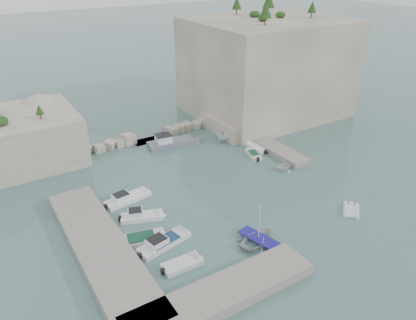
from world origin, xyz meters
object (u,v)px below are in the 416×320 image
motorboat_c (141,241)px  tender_east_b (253,156)px  work_boat (173,145)px  inflatable_dinghy (351,212)px  motorboat_a (128,200)px  tender_east_d (229,139)px  tender_east_c (255,148)px  motorboat_e (182,266)px  motorboat_b (142,219)px  rowboat (258,241)px  tender_east_a (283,170)px  motorboat_d (164,245)px

motorboat_c → tender_east_b: bearing=36.7°
work_boat → inflatable_dinghy: bearing=-65.4°
motorboat_a → inflatable_dinghy: motorboat_a is taller
tender_east_d → tender_east_c: bearing=-170.3°
inflatable_dinghy → work_boat: (-9.24, 27.59, 0.00)m
tender_east_d → motorboat_e: bearing=130.2°
motorboat_b → motorboat_e: size_ratio=1.22×
rowboat → tender_east_b: 20.21m
motorboat_a → work_boat: size_ratio=0.71×
tender_east_c → tender_east_b: bearing=134.1°
motorboat_b → tender_east_a: bearing=21.7°
motorboat_d → tender_east_c: bearing=18.9°
motorboat_e → tender_east_b: 25.74m
work_boat → motorboat_e: bearing=-109.5°
motorboat_c → tender_east_b: (22.36, 9.83, 0.00)m
motorboat_e → tender_east_d: tender_east_d is taller
motorboat_b → rowboat: bearing=-28.9°
tender_east_a → tender_east_c: (0.89, 7.65, 0.00)m
motorboat_b → tender_east_d: bearing=52.2°
motorboat_c → motorboat_e: same height
motorboat_d → inflatable_dinghy: (21.43, -6.10, 0.00)m
motorboat_e → rowboat: rowboat is taller
rowboat → work_boat: bearing=-22.0°
motorboat_e → motorboat_a: bearing=90.8°
tender_east_a → tender_east_b: bearing=13.9°
motorboat_a → tender_east_b: motorboat_a is taller
rowboat → tender_east_d: bearing=-42.2°
tender_east_c → work_boat: size_ratio=0.57×
tender_east_d → work_boat: size_ratio=0.58×
motorboat_a → tender_east_b: size_ratio=1.63×
tender_east_c → work_boat: work_boat is taller
motorboat_c → inflatable_dinghy: size_ratio=1.62×
tender_east_c → tender_east_d: size_ratio=0.99×
motorboat_b → tender_east_c: (22.55, 8.15, 0.00)m
motorboat_a → motorboat_d: (0.02, -10.01, 0.00)m
motorboat_a → tender_east_d: bearing=13.4°
inflatable_dinghy → motorboat_e: bearing=133.6°
motorboat_c → motorboat_e: size_ratio=1.29×
motorboat_d → rowboat: motorboat_d is taller
inflatable_dinghy → tender_east_b: 17.79m
tender_east_a → rowboat: bearing=133.6°
motorboat_e → work_boat: size_ratio=0.49×
tender_east_c → inflatable_dinghy: bearing=174.4°
motorboat_d → tender_east_d: bearing=29.1°
motorboat_a → work_boat: 16.77m
motorboat_b → motorboat_d: bearing=-68.8°
motorboat_c → rowboat: (10.51, -6.54, 0.00)m
motorboat_c → motorboat_e: (1.83, -5.70, 0.00)m
inflatable_dinghy → tender_east_b: size_ratio=0.89×
tender_east_b → work_boat: size_ratio=0.44×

